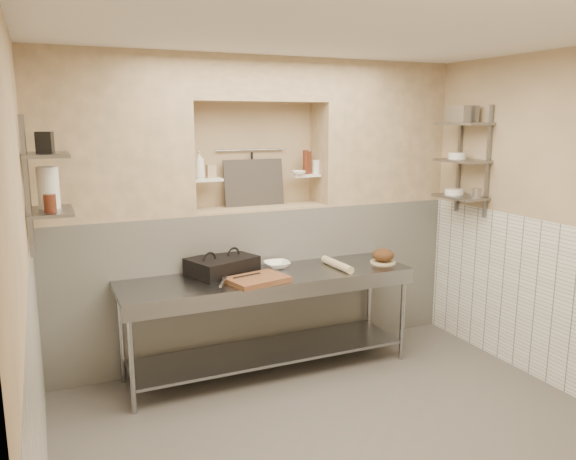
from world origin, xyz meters
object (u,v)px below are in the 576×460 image
panini_press (222,266)px  rolling_pin (337,265)px  cutting_board (258,280)px  bottle_soap (199,165)px  prep_table (269,303)px  jug_left (48,188)px  bread_loaf (383,255)px  bowl_alcove (299,173)px  mixing_bowl (277,265)px

panini_press → rolling_pin: panini_press is taller
cutting_board → bottle_soap: 1.20m
prep_table → cutting_board: cutting_board is taller
bottle_soap → jug_left: size_ratio=0.84×
bread_loaf → jug_left: (-2.87, -0.02, 0.79)m
prep_table → bread_loaf: size_ratio=12.59×
bowl_alcove → panini_press: bearing=-161.1°
rolling_pin → bread_loaf: bread_loaf is taller
prep_table → panini_press: panini_press is taller
bowl_alcove → jug_left: jug_left is taller
bread_loaf → bottle_soap: size_ratio=0.82×
panini_press → rolling_pin: (1.02, -0.24, -0.04)m
bread_loaf → bottle_soap: (-1.60, 0.60, 0.86)m
jug_left → panini_press: bearing=10.9°
bottle_soap → jug_left: bottle_soap is taller
prep_table → jug_left: bearing=-178.0°
jug_left → mixing_bowl: bearing=7.8°
bowl_alcove → jug_left: 2.31m
mixing_bowl → bread_loaf: size_ratio=1.14×
cutting_board → rolling_pin: (0.83, 0.12, 0.01)m
cutting_board → rolling_pin: size_ratio=1.04×
bottle_soap → jug_left: bearing=-154.3°
panini_press → bottle_soap: size_ratio=2.62×
rolling_pin → bowl_alcove: size_ratio=3.48×
cutting_board → bread_loaf: size_ratio=2.33×
panini_press → cutting_board: (0.20, -0.37, -0.05)m
rolling_pin → mixing_bowl: bearing=154.2°
panini_press → rolling_pin: 1.05m
jug_left → cutting_board: bearing=-3.8°
cutting_board → mixing_bowl: mixing_bowl is taller
jug_left → rolling_pin: bearing=0.4°
bottle_soap → bread_loaf: bearing=-20.6°
rolling_pin → bowl_alcove: (-0.14, 0.55, 0.80)m
mixing_bowl → prep_table: bearing=-129.4°
cutting_board → mixing_bowl: size_ratio=2.05×
prep_table → panini_press: bearing=150.6°
bread_loaf → bottle_soap: bearing=159.4°
mixing_bowl → cutting_board: bearing=-132.4°
bowl_alcove → cutting_board: bearing=-135.9°
cutting_board → jug_left: jug_left is taller
bread_loaf → jug_left: 2.98m
bottle_soap → cutting_board: bearing=-68.9°
bread_loaf → bowl_alcove: bowl_alcove is taller
panini_press → jug_left: bearing=171.0°
mixing_bowl → bottle_soap: bearing=149.4°
prep_table → mixing_bowl: 0.38m
panini_press → jug_left: 1.59m
prep_table → jug_left: jug_left is taller
bottle_soap → rolling_pin: bearing=-28.5°
panini_press → cutting_board: size_ratio=1.37×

